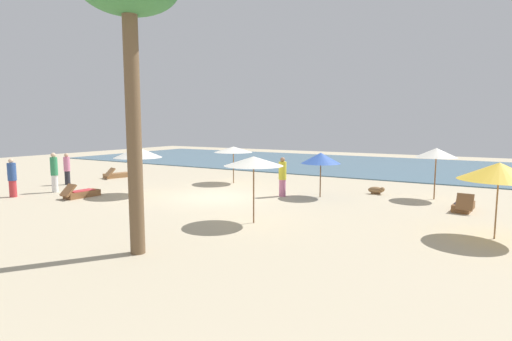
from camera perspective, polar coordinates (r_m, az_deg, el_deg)
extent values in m
plane|color=#BCAD8E|center=(18.02, -5.46, -3.82)|extent=(60.00, 60.00, 0.00)
cube|color=#476B7F|center=(33.17, 12.05, 0.95)|extent=(48.00, 16.00, 0.06)
cylinder|color=brown|center=(18.10, 9.16, -0.71)|extent=(0.05, 0.05, 1.95)
cone|color=#3359B2|center=(18.01, 9.21, 1.76)|extent=(1.76, 1.76, 0.48)
cylinder|color=brown|center=(13.19, -0.34, -2.90)|extent=(0.05, 0.05, 2.17)
cone|color=silver|center=(13.06, -0.34, 1.35)|extent=(1.96, 1.96, 0.31)
cylinder|color=brown|center=(22.09, -3.23, 0.74)|extent=(0.05, 0.05, 1.97)
cone|color=silver|center=(22.01, -3.25, 3.02)|extent=(2.11, 2.11, 0.31)
cylinder|color=brown|center=(18.98, 24.16, -0.51)|extent=(0.06, 0.06, 2.18)
cone|color=silver|center=(18.89, 24.29, 2.32)|extent=(1.72, 1.72, 0.40)
cylinder|color=brown|center=(19.13, -16.39, -0.17)|extent=(0.06, 0.06, 2.17)
cone|color=silver|center=(19.04, -16.48, 2.50)|extent=(2.16, 2.16, 0.48)
cylinder|color=olive|center=(13.29, 31.08, -3.85)|extent=(0.04, 0.04, 2.15)
cone|color=gold|center=(13.17, 31.31, -0.10)|extent=(2.16, 2.16, 0.50)
cube|color=brown|center=(19.59, -23.51, -3.09)|extent=(0.67, 1.53, 0.28)
cube|color=brown|center=(19.13, -25.18, -2.57)|extent=(0.59, 0.54, 0.51)
cube|color=#BF3338|center=(19.57, -23.53, -2.64)|extent=(0.56, 1.07, 0.03)
cube|color=brown|center=(17.23, 27.43, -4.57)|extent=(0.75, 1.55, 0.28)
cube|color=brown|center=(16.48, 27.59, -4.00)|extent=(0.60, 0.43, 0.60)
cube|color=#26262D|center=(17.20, 27.45, -4.07)|extent=(0.61, 1.10, 0.03)
cube|color=olive|center=(25.80, -19.21, -0.65)|extent=(1.01, 1.61, 0.28)
cube|color=olive|center=(25.19, -20.09, -0.24)|extent=(0.69, 0.65, 0.51)
cylinder|color=#BF3338|center=(28.18, -16.76, 0.58)|extent=(0.38, 0.38, 0.82)
cylinder|color=#2D4C8C|center=(28.11, -16.82, 2.28)|extent=(0.45, 0.45, 0.86)
sphere|color=tan|center=(28.07, -16.86, 3.36)|extent=(0.23, 0.23, 0.23)
cylinder|color=#26262D|center=(23.85, -25.26, -0.95)|extent=(0.33, 0.33, 0.73)
cylinder|color=#D17299|center=(23.77, -25.35, 0.83)|extent=(0.39, 0.39, 0.76)
sphere|color=tan|center=(23.73, -25.41, 1.98)|extent=(0.21, 0.21, 0.21)
cylinder|color=#BF3338|center=(21.01, -31.31, -2.23)|extent=(0.36, 0.36, 0.75)
cylinder|color=#2D4C8C|center=(20.91, -31.44, -0.16)|extent=(0.43, 0.43, 0.78)
sphere|color=beige|center=(20.87, -31.52, 1.17)|extent=(0.21, 0.21, 0.21)
cylinder|color=white|center=(21.47, -26.71, -1.69)|extent=(0.39, 0.39, 0.82)
cylinder|color=#338C59|center=(21.38, -26.83, 0.54)|extent=(0.46, 0.46, 0.86)
sphere|color=beige|center=(21.33, -26.90, 1.96)|extent=(0.23, 0.23, 0.23)
cylinder|color=#D17299|center=(18.18, 3.78, -2.48)|extent=(0.42, 0.42, 0.77)
cylinder|color=yellow|center=(18.07, 3.79, -0.02)|extent=(0.50, 0.50, 0.80)
sphere|color=#A37556|center=(18.02, 3.81, 1.56)|extent=(0.22, 0.22, 0.22)
cylinder|color=brown|center=(10.35, -17.00, 5.10)|extent=(0.37, 0.37, 6.10)
cube|color=olive|center=(19.57, 16.67, -3.17)|extent=(0.45, 0.28, 0.04)
ellipsoid|color=olive|center=(19.54, 16.68, -2.69)|extent=(0.74, 0.42, 0.31)
sphere|color=olive|center=(19.42, 17.54, -2.59)|extent=(0.22, 0.22, 0.22)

